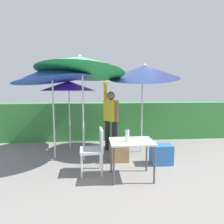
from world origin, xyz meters
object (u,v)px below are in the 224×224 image
Objects in this scene: umbrella_orange at (69,86)px; chair_plastic at (95,148)px; folding_table at (132,145)px; umbrella_yellow at (52,73)px; bottle_water at (127,136)px; cooler_box at (161,154)px; crate_cardboard at (119,153)px; umbrella_navy at (81,65)px; umbrella_rainbow at (144,72)px; person_vendor at (111,117)px.

umbrella_orange reaches higher than chair_plastic.
umbrella_yellow is at bearing 144.95° from folding_table.
bottle_water is (1.56, -1.23, -1.19)m from umbrella_yellow.
cooler_box is 0.95m from crate_cardboard.
umbrella_navy is 5.89× the size of crate_cardboard.
umbrella_yellow is (-2.23, -0.31, -0.08)m from umbrella_rainbow.
umbrella_yellow is at bearing -108.85° from umbrella_orange.
umbrella_navy is 5.54× the size of cooler_box.
bottle_water is at bearing -84.78° from person_vendor.
person_vendor is at bearing 98.93° from crate_cardboard.
umbrella_orange is 2.41× the size of folding_table.
umbrella_orange is 0.83× the size of umbrella_yellow.
umbrella_rainbow is 2.11m from bottle_water.
chair_plastic is (0.70, -1.68, -1.24)m from umbrella_orange.
cooler_box reaches higher than crate_cardboard.
folding_table is at bearing -142.14° from cooler_box.
folding_table is (0.13, -0.86, 0.44)m from crate_cardboard.
umbrella_navy is 10.65× the size of bottle_water.
bottle_water is at bearing -50.09° from umbrella_navy.
crate_cardboard is 1.12m from bottle_water.
crate_cardboard is at bearing 46.75° from chair_plastic.
umbrella_yellow is 5.03× the size of cooler_box.
person_vendor is 1.07m from crate_cardboard.
umbrella_navy is 3.19× the size of folding_table.
crate_cardboard is 1.81× the size of bottle_water.
umbrella_rainbow reaches higher than cooler_box.
person_vendor reaches higher than bottle_water.
cooler_box is at bearing 12.98° from chair_plastic.
folding_table is (-0.58, -1.47, -1.47)m from umbrella_rainbow.
umbrella_yellow is at bearing 168.86° from crate_cardboard.
umbrella_orange is 2.17× the size of chair_plastic.
folding_table is (0.68, -0.27, 0.12)m from chair_plastic.
bottle_water is (1.28, -2.02, -0.92)m from umbrella_orange.
umbrella_orange is at bearing 163.60° from person_vendor.
person_vendor is 1.67m from folding_table.
bottle_water is (0.87, -1.04, -1.37)m from umbrella_navy.
umbrella_rainbow is at bearing 103.78° from cooler_box.
umbrella_yellow is 1.23× the size of person_vendor.
umbrella_navy is at bearing -67.04° from umbrella_orange.
umbrella_orange is 4.18× the size of cooler_box.
umbrella_yellow reaches higher than crate_cardboard.
umbrella_rainbow is at bearing 8.01° from umbrella_yellow.
chair_plastic is at bearing -67.74° from umbrella_navy.
person_vendor is 7.83× the size of bottle_water.
chair_plastic is 0.74m from folding_table.
umbrella_rainbow is at bearing -13.77° from umbrella_orange.
umbrella_navy is 2.87× the size of chair_plastic.
bottle_water is at bearing -57.54° from umbrella_orange.
umbrella_rainbow reaches higher than umbrella_yellow.
folding_table is 3.33× the size of bottle_water.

